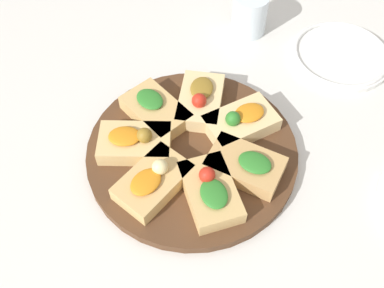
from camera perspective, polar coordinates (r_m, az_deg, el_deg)
name	(u,v)px	position (r m, az deg, el deg)	size (l,w,h in m)	color
ground_plane	(192,155)	(0.76, 0.00, -1.39)	(3.00, 3.00, 0.00)	silver
serving_board	(192,152)	(0.76, 0.00, -1.01)	(0.35, 0.35, 0.02)	#51331E
focaccia_slice_0	(155,110)	(0.78, -4.67, 4.30)	(0.14, 0.13, 0.04)	tan
focaccia_slice_1	(135,142)	(0.74, -7.30, 0.23)	(0.09, 0.13, 0.05)	#DBB775
focaccia_slice_2	(153,181)	(0.70, -4.96, -4.72)	(0.13, 0.14, 0.05)	tan
focaccia_slice_3	(210,191)	(0.69, 2.35, -5.97)	(0.13, 0.09, 0.05)	tan
focaccia_slice_4	(246,165)	(0.72, 6.83, -2.72)	(0.13, 0.14, 0.04)	tan
focaccia_slice_5	(241,122)	(0.77, 6.24, 2.80)	(0.11, 0.14, 0.05)	#E5C689
focaccia_slice_6	(200,100)	(0.79, 1.07, 5.58)	(0.13, 0.10, 0.05)	#E5C689
plate_left	(341,55)	(0.96, 18.36, 10.72)	(0.20, 0.20, 0.02)	white
water_glass	(250,14)	(0.96, 7.33, 16.06)	(0.07, 0.07, 0.08)	silver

